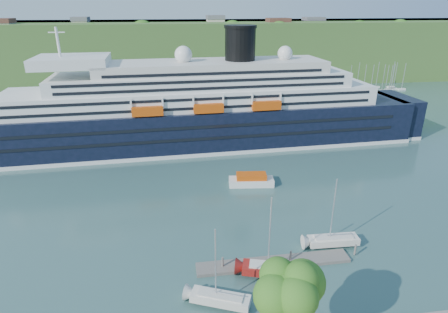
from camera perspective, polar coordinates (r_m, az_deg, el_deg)
far_hillside at (r=172.45m, az=-4.93°, el=15.86°), size 400.00×50.00×24.00m
cruise_ship at (r=84.67m, az=-6.01°, el=10.27°), size 119.14×22.85×26.60m
promenade_tree at (r=34.87m, az=9.55°, el=-21.80°), size 6.59×6.59×10.91m
floating_pontoon at (r=49.59m, az=7.57°, el=-15.73°), size 19.65×2.61×0.44m
sailboat_white_near at (r=40.92m, az=-0.59°, el=-17.07°), size 7.39×4.56×9.26m
sailboat_red at (r=44.71m, az=7.66°, el=-12.63°), size 8.28×4.38×10.30m
sailboat_white_far at (r=51.79m, az=16.75°, el=-8.59°), size 7.57×2.29×9.71m
tender_launch at (r=68.10m, az=4.18°, el=-3.50°), size 8.39×3.62×2.25m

